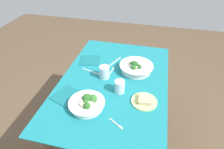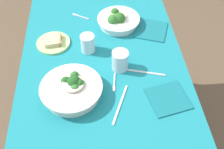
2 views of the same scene
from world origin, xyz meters
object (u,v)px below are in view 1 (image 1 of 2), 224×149
object	(u,v)px
broccoli_bowl_far	(136,67)
broccoli_bowl_near	(87,103)
fork_by_near_bowl	(116,124)
table_knife_right	(92,72)
water_glass_center	(120,87)
water_glass_side	(104,72)
bread_side_plate	(144,101)
table_knife_left	(114,63)
napkin_folded_lower	(67,96)
napkin_folded_upper	(90,60)
fork_by_far_bowl	(112,71)

from	to	relation	value
broccoli_bowl_far	broccoli_bowl_near	bearing A→B (deg)	-27.99
fork_by_near_bowl	table_knife_right	world-z (taller)	same
water_glass_center	fork_by_near_bowl	bearing A→B (deg)	8.11
water_glass_side	table_knife_right	world-z (taller)	water_glass_side
broccoli_bowl_near	bread_side_plate	world-z (taller)	broccoli_bowl_near
table_knife_left	table_knife_right	world-z (taller)	same
broccoli_bowl_far	water_glass_center	bearing A→B (deg)	-15.56
broccoli_bowl_far	water_glass_side	world-z (taller)	water_glass_side
broccoli_bowl_far	water_glass_center	world-z (taller)	broccoli_bowl_far
table_knife_right	fork_by_near_bowl	bearing A→B (deg)	139.06
water_glass_side	napkin_folded_lower	xyz separation A→B (m)	(0.27, -0.20, -0.05)
bread_side_plate	table_knife_right	bearing A→B (deg)	-118.83
broccoli_bowl_far	broccoli_bowl_near	size ratio (longest dim) A/B	1.15
fork_by_near_bowl	napkin_folded_upper	distance (m)	0.75
water_glass_center	table_knife_right	bearing A→B (deg)	-124.24
fork_by_far_bowl	napkin_folded_lower	bearing A→B (deg)	155.21
fork_by_far_bowl	fork_by_near_bowl	xyz separation A→B (m)	(0.53, 0.16, 0.00)
fork_by_near_bowl	napkin_folded_upper	world-z (taller)	napkin_folded_upper
bread_side_plate	table_knife_right	world-z (taller)	bread_side_plate
bread_side_plate	napkin_folded_upper	world-z (taller)	bread_side_plate
water_glass_side	napkin_folded_lower	world-z (taller)	water_glass_side
napkin_folded_upper	napkin_folded_lower	world-z (taller)	same
napkin_folded_lower	fork_by_near_bowl	bearing A→B (deg)	67.98
broccoli_bowl_near	napkin_folded_upper	world-z (taller)	broccoli_bowl_near
water_glass_side	table_knife_left	size ratio (longest dim) A/B	0.46
fork_by_near_bowl	table_knife_left	bearing A→B (deg)	136.84
water_glass_side	broccoli_bowl_near	bearing A→B (deg)	-4.31
broccoli_bowl_near	fork_by_far_bowl	size ratio (longest dim) A/B	2.15
napkin_folded_upper	napkin_folded_lower	xyz separation A→B (m)	(0.48, -0.01, 0.00)
fork_by_far_bowl	broccoli_bowl_near	bearing A→B (deg)	-179.83
broccoli_bowl_near	napkin_folded_lower	size ratio (longest dim) A/B	1.35
water_glass_center	water_glass_side	xyz separation A→B (m)	(-0.14, -0.15, 0.00)
water_glass_center	napkin_folded_lower	bearing A→B (deg)	-69.52
water_glass_center	table_knife_left	size ratio (longest dim) A/B	0.44
bread_side_plate	table_knife_right	xyz separation A→B (m)	(-0.25, -0.45, -0.01)
fork_by_far_bowl	table_knife_right	distance (m)	0.16
water_glass_side	table_knife_left	xyz separation A→B (m)	(-0.22, 0.02, -0.05)
bread_side_plate	water_glass_side	bearing A→B (deg)	-121.45
fork_by_far_bowl	napkin_folded_lower	size ratio (longest dim) A/B	0.63
broccoli_bowl_near	water_glass_side	xyz separation A→B (m)	(-0.34, 0.03, 0.02)
broccoli_bowl_near	water_glass_center	xyz separation A→B (m)	(-0.20, 0.18, 0.01)
water_glass_side	fork_by_far_bowl	world-z (taller)	water_glass_side
table_knife_left	fork_by_far_bowl	bearing A→B (deg)	29.15
water_glass_center	table_knife_right	xyz separation A→B (m)	(-0.18, -0.27, -0.05)
water_glass_center	fork_by_near_bowl	xyz separation A→B (m)	(0.29, 0.04, -0.05)
water_glass_side	table_knife_right	bearing A→B (deg)	-110.60
broccoli_bowl_near	water_glass_center	size ratio (longest dim) A/B	2.51
broccoli_bowl_near	napkin_folded_upper	size ratio (longest dim) A/B	1.42
napkin_folded_upper	napkin_folded_lower	size ratio (longest dim) A/B	0.95
fork_by_near_bowl	table_knife_left	xyz separation A→B (m)	(-0.65, -0.17, -0.00)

